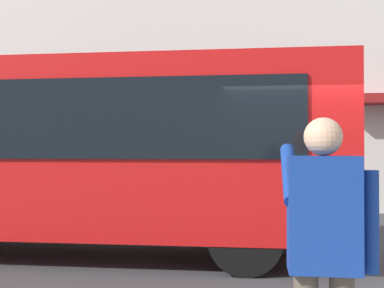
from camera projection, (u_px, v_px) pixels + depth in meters
ground_plane at (314, 266)px, 7.12m from camera, size 60.00×60.00×0.00m
red_bus at (61, 149)px, 8.08m from camera, size 9.05×2.54×3.08m
pedestrian_photographer at (324, 242)px, 2.83m from camera, size 0.53×0.52×1.70m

